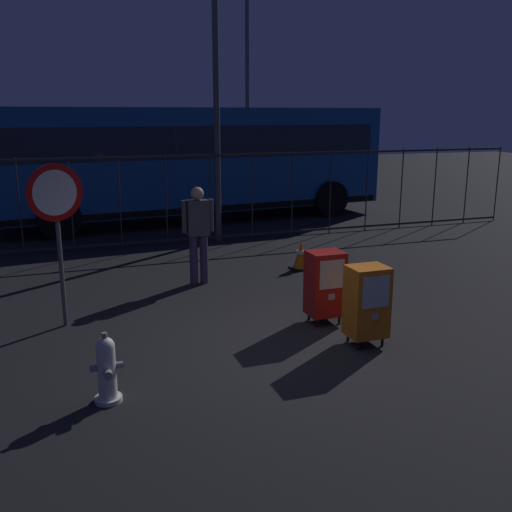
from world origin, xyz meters
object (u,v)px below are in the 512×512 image
object	(u,v)px
stop_sign	(57,211)
street_light_near_right	(247,58)
traffic_cone	(301,256)
fire_hydrant	(107,370)
street_light_near_left	(215,12)
bus_near	(192,157)
pedestrian	(198,230)
newspaper_box_secondary	(367,301)
newspaper_box_primary	(325,283)

from	to	relation	value
stop_sign	street_light_near_right	xyz separation A→B (m)	(6.29, 10.77, 3.02)
traffic_cone	fire_hydrant	bearing A→B (deg)	-133.94
street_light_near_left	street_light_near_right	size ratio (longest dim) A/B	1.07
bus_near	stop_sign	bearing A→B (deg)	-120.63
pedestrian	street_light_near_left	distance (m)	5.29
street_light_near_right	traffic_cone	bearing A→B (deg)	-102.47
fire_hydrant	traffic_cone	world-z (taller)	fire_hydrant
traffic_cone	bus_near	bearing A→B (deg)	96.48
pedestrian	street_light_near_right	xyz separation A→B (m)	(4.05, 9.39, 3.67)
street_light_near_right	newspaper_box_secondary	bearing A→B (deg)	-102.03
newspaper_box_primary	stop_sign	world-z (taller)	stop_sign
street_light_near_left	street_light_near_right	world-z (taller)	street_light_near_left
stop_sign	bus_near	size ratio (longest dim) A/B	0.21
newspaper_box_primary	pedestrian	bearing A→B (deg)	116.07
fire_hydrant	pedestrian	distance (m)	4.28
stop_sign	traffic_cone	distance (m)	4.78
newspaper_box_secondary	traffic_cone	world-z (taller)	newspaper_box_secondary
newspaper_box_secondary	street_light_near_right	world-z (taller)	street_light_near_right
pedestrian	newspaper_box_secondary	bearing A→B (deg)	-68.11
bus_near	street_light_near_left	world-z (taller)	street_light_near_left
fire_hydrant	bus_near	bearing A→B (deg)	71.90
fire_hydrant	bus_near	distance (m)	10.59
bus_near	pedestrian	bearing A→B (deg)	-107.59
stop_sign	street_light_near_left	xyz separation A→B (m)	(3.51, 4.63, 3.33)
newspaper_box_secondary	traffic_cone	xyz separation A→B (m)	(0.70, 3.62, -0.31)
newspaper_box_primary	fire_hydrant	bearing A→B (deg)	-156.34
fire_hydrant	newspaper_box_secondary	xyz separation A→B (m)	(3.24, 0.46, 0.22)
stop_sign	street_light_near_left	size ratio (longest dim) A/B	0.26
newspaper_box_secondary	stop_sign	world-z (taller)	stop_sign
newspaper_box_secondary	street_light_near_left	world-z (taller)	street_light_near_left
newspaper_box_primary	street_light_near_left	world-z (taller)	street_light_near_left
fire_hydrant	bus_near	size ratio (longest dim) A/B	0.07
pedestrian	street_light_near_left	xyz separation A→B (m)	(1.27, 3.25, 3.98)
pedestrian	fire_hydrant	bearing A→B (deg)	-116.56
stop_sign	bus_near	distance (m)	8.38
pedestrian	street_light_near_left	world-z (taller)	street_light_near_left
newspaper_box_primary	street_light_near_right	size ratio (longest dim) A/B	0.13
fire_hydrant	stop_sign	xyz separation A→B (m)	(-0.34, 2.42, 1.25)
pedestrian	bus_near	distance (m)	6.38
fire_hydrant	traffic_cone	size ratio (longest dim) A/B	1.41
traffic_cone	bus_near	xyz separation A→B (m)	(-0.67, 5.90, 1.45)
fire_hydrant	pedestrian	world-z (taller)	pedestrian
newspaper_box_secondary	street_light_near_right	distance (m)	13.63
newspaper_box_primary	street_light_near_left	distance (m)	7.17
fire_hydrant	street_light_near_right	bearing A→B (deg)	65.73
fire_hydrant	street_light_near_left	xyz separation A→B (m)	(3.16, 7.05, 4.58)
bus_near	street_light_near_right	distance (m)	5.10
newspaper_box_secondary	bus_near	world-z (taller)	bus_near
fire_hydrant	newspaper_box_primary	distance (m)	3.38
newspaper_box_secondary	traffic_cone	distance (m)	3.70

